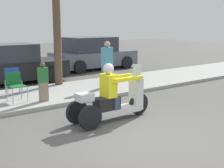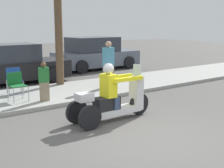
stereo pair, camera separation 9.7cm
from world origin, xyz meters
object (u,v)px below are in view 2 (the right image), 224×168
at_px(spectator_end_of_line, 44,82).
at_px(folding_chair_curbside, 16,83).
at_px(parked_car_lot_right, 95,54).
at_px(parked_car_lot_center, 9,65).
at_px(motorcycle_trike, 112,100).
at_px(tree_trunk, 59,43).
at_px(spectator_with_child, 108,65).
at_px(folding_chair_set_back, 14,78).

relative_size(spectator_end_of_line, folding_chair_curbside, 1.38).
height_order(parked_car_lot_right, parked_car_lot_center, parked_car_lot_right).
xyz_separation_m(motorcycle_trike, parked_car_lot_center, (-0.43, 6.24, 0.21)).
relative_size(motorcycle_trike, tree_trunk, 0.74).
bearing_deg(motorcycle_trike, spectator_end_of_line, 106.49).
distance_m(spectator_with_child, tree_trunk, 2.01).
xyz_separation_m(folding_chair_set_back, parked_car_lot_center, (0.63, 2.38, 0.10)).
bearing_deg(spectator_end_of_line, spectator_with_child, 10.83).
height_order(spectator_end_of_line, spectator_with_child, spectator_with_child).
xyz_separation_m(motorcycle_trike, parked_car_lot_right, (4.48, 7.56, 0.26)).
relative_size(spectator_end_of_line, tree_trunk, 0.37).
height_order(folding_chair_set_back, parked_car_lot_right, parked_car_lot_right).
xyz_separation_m(parked_car_lot_right, tree_trunk, (-3.65, -3.19, 0.87)).
xyz_separation_m(spectator_with_child, folding_chair_curbside, (-3.28, 0.02, -0.27)).
xyz_separation_m(motorcycle_trike, folding_chair_curbside, (-1.33, 2.89, 0.11)).
bearing_deg(motorcycle_trike, parked_car_lot_right, 59.35).
bearing_deg(tree_trunk, motorcycle_trike, -100.79).
distance_m(parked_car_lot_center, tree_trunk, 2.43).
distance_m(folding_chair_curbside, parked_car_lot_right, 7.45).
bearing_deg(folding_chair_curbside, spectator_end_of_line, -40.07).
relative_size(spectator_with_child, parked_car_lot_right, 0.37).
height_order(folding_chair_set_back, tree_trunk, tree_trunk).
height_order(motorcycle_trike, folding_chair_curbside, motorcycle_trike).
distance_m(motorcycle_trike, parked_car_lot_center, 6.26).
bearing_deg(motorcycle_trike, tree_trunk, 79.21).
xyz_separation_m(parked_car_lot_center, tree_trunk, (1.26, -1.87, 0.91)).
relative_size(folding_chair_set_back, parked_car_lot_center, 0.18).
height_order(folding_chair_curbside, parked_car_lot_right, parked_car_lot_right).
bearing_deg(parked_car_lot_center, folding_chair_curbside, -105.04).
bearing_deg(folding_chair_set_back, motorcycle_trike, -74.68).
bearing_deg(parked_car_lot_right, folding_chair_set_back, -146.23).
xyz_separation_m(parked_car_lot_right, parked_car_lot_center, (-4.90, -1.32, -0.04)).
bearing_deg(motorcycle_trike, folding_chair_set_back, 105.32).
bearing_deg(folding_chair_set_back, spectator_end_of_line, -76.56).
relative_size(spectator_end_of_line, parked_car_lot_right, 0.26).
relative_size(spectator_end_of_line, parked_car_lot_center, 0.25).
height_order(spectator_end_of_line, parked_car_lot_right, parked_car_lot_right).
bearing_deg(parked_car_lot_right, folding_chair_curbside, -141.17).
distance_m(spectator_with_child, folding_chair_set_back, 3.18).
height_order(spectator_with_child, folding_chair_curbside, spectator_with_child).
height_order(spectator_with_child, folding_chair_set_back, spectator_with_child).
bearing_deg(spectator_with_child, motorcycle_trike, -124.28).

